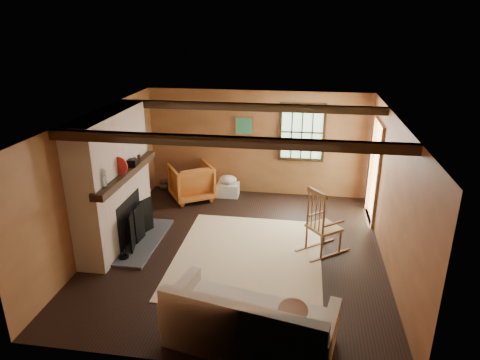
% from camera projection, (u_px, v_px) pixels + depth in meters
% --- Properties ---
extents(ground, '(5.50, 5.50, 0.00)m').
position_uv_depth(ground, '(238.00, 250.00, 7.63)').
color(ground, black).
rests_on(ground, ground).
extents(room_envelope, '(5.02, 5.52, 2.44)m').
position_uv_depth(room_envelope, '(254.00, 159.00, 7.26)').
color(room_envelope, '#9A5736').
rests_on(room_envelope, ground).
extents(fireplace, '(1.02, 2.30, 2.40)m').
position_uv_depth(fireplace, '(114.00, 185.00, 7.55)').
color(fireplace, '#96543A').
rests_on(fireplace, ground).
extents(rug, '(2.50, 3.00, 0.01)m').
position_uv_depth(rug, '(248.00, 256.00, 7.41)').
color(rug, beige).
rests_on(rug, ground).
extents(rocking_chair, '(0.97, 0.90, 1.21)m').
position_uv_depth(rocking_chair, '(322.00, 226.00, 7.39)').
color(rocking_chair, tan).
rests_on(rocking_chair, ground).
extents(sofa, '(2.23, 1.34, 0.84)m').
position_uv_depth(sofa, '(249.00, 326.00, 5.28)').
color(sofa, beige).
rests_on(sofa, ground).
extents(firewood_pile, '(0.72, 0.13, 0.26)m').
position_uv_depth(firewood_pile, '(175.00, 185.00, 10.26)').
color(firewood_pile, brown).
rests_on(firewood_pile, ground).
extents(laundry_basket, '(0.51, 0.39, 0.30)m').
position_uv_depth(laundry_basket, '(228.00, 190.00, 9.90)').
color(laundry_basket, silver).
rests_on(laundry_basket, ground).
extents(basket_pillow, '(0.46, 0.39, 0.20)m').
position_uv_depth(basket_pillow, '(228.00, 180.00, 9.81)').
color(basket_pillow, beige).
rests_on(basket_pillow, laundry_basket).
extents(armchair, '(1.22, 1.23, 0.82)m').
position_uv_depth(armchair, '(191.00, 182.00, 9.65)').
color(armchair, '#BF6026').
rests_on(armchair, ground).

